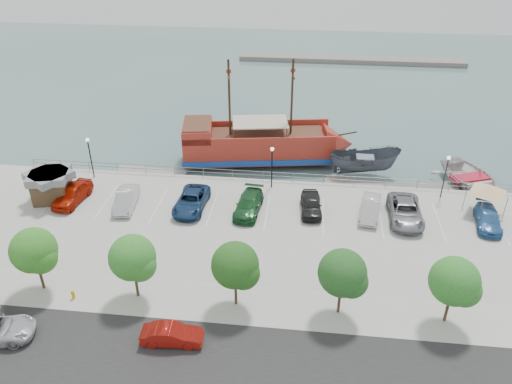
# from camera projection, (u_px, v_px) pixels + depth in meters

# --- Properties ---
(ground) EXTENTS (160.00, 160.00, 0.00)m
(ground) POSITION_uv_depth(u_px,v_px,m) (265.00, 234.00, 43.53)
(ground) COLOR #42605C
(street) EXTENTS (100.00, 8.00, 0.04)m
(street) POSITION_uv_depth(u_px,v_px,m) (238.00, 376.00, 29.31)
(street) COLOR black
(street) RESTS_ON land_slab
(sidewalk) EXTENTS (100.00, 4.00, 0.05)m
(sidewalk) POSITION_uv_depth(u_px,v_px,m) (250.00, 305.00, 34.45)
(sidewalk) COLOR #B2ADA0
(sidewalk) RESTS_ON land_slab
(seawall_railing) EXTENTS (50.00, 0.06, 1.00)m
(seawall_railing) POSITION_uv_depth(u_px,v_px,m) (273.00, 176.00, 49.45)
(seawall_railing) COLOR slate
(seawall_railing) RESTS_ON land_slab
(far_shore) EXTENTS (40.00, 3.00, 0.80)m
(far_shore) POSITION_uv_depth(u_px,v_px,m) (351.00, 60.00, 89.48)
(far_shore) COLOR gray
(far_shore) RESTS_ON ground
(pirate_ship) EXTENTS (19.22, 8.06, 11.96)m
(pirate_ship) POSITION_uv_depth(u_px,v_px,m) (271.00, 145.00, 54.65)
(pirate_ship) COLOR #A52B1E
(pirate_ship) RESTS_ON ground
(patrol_boat) EXTENTS (7.69, 3.87, 2.84)m
(patrol_boat) POSITION_uv_depth(u_px,v_px,m) (364.00, 164.00, 51.98)
(patrol_boat) COLOR #464B55
(patrol_boat) RESTS_ON ground
(speedboat) EXTENTS (8.17, 9.52, 1.66)m
(speedboat) POSITION_uv_depth(u_px,v_px,m) (470.00, 180.00, 50.21)
(speedboat) COLOR silver
(speedboat) RESTS_ON ground
(dock_west) EXTENTS (7.66, 2.92, 0.43)m
(dock_west) POSITION_uv_depth(u_px,v_px,m) (150.00, 174.00, 52.61)
(dock_west) COLOR gray
(dock_west) RESTS_ON ground
(dock_mid) EXTENTS (7.05, 2.97, 0.39)m
(dock_mid) POSITION_uv_depth(u_px,v_px,m) (359.00, 186.00, 50.46)
(dock_mid) COLOR gray
(dock_mid) RESTS_ON ground
(dock_east) EXTENTS (7.58, 3.12, 0.42)m
(dock_east) POSITION_uv_depth(u_px,v_px,m) (421.00, 189.00, 49.84)
(dock_east) COLOR slate
(dock_east) RESTS_ON ground
(shed) EXTENTS (4.06, 4.06, 2.80)m
(shed) POSITION_uv_depth(u_px,v_px,m) (51.00, 185.00, 45.97)
(shed) COLOR #4D3722
(shed) RESTS_ON land_slab
(canopy_tent) EXTENTS (4.87, 4.87, 3.23)m
(canopy_tent) POSITION_uv_depth(u_px,v_px,m) (490.00, 185.00, 43.32)
(canopy_tent) COLOR slate
(canopy_tent) RESTS_ON land_slab
(street_sedan) EXTENTS (3.98, 1.63, 1.28)m
(street_sedan) POSITION_uv_depth(u_px,v_px,m) (172.00, 335.00, 31.22)
(street_sedan) COLOR maroon
(street_sedan) RESTS_ON street
(fire_hydrant) EXTENTS (0.24, 0.24, 0.68)m
(fire_hydrant) POSITION_uv_depth(u_px,v_px,m) (73.00, 295.00, 34.81)
(fire_hydrant) COLOR #DD8E00
(fire_hydrant) RESTS_ON sidewalk
(lamp_post_left) EXTENTS (0.36, 0.36, 4.28)m
(lamp_post_left) POSITION_uv_depth(u_px,v_px,m) (89.00, 151.00, 48.90)
(lamp_post_left) COLOR black
(lamp_post_left) RESTS_ON land_slab
(lamp_post_mid) EXTENTS (0.36, 0.36, 4.28)m
(lamp_post_mid) POSITION_uv_depth(u_px,v_px,m) (272.00, 160.00, 47.11)
(lamp_post_mid) COLOR black
(lamp_post_mid) RESTS_ON land_slab
(lamp_post_right) EXTENTS (0.36, 0.36, 4.28)m
(lamp_post_right) POSITION_uv_depth(u_px,v_px,m) (446.00, 169.00, 45.52)
(lamp_post_right) COLOR black
(lamp_post_right) RESTS_ON land_slab
(tree_b) EXTENTS (3.30, 3.20, 5.00)m
(tree_b) POSITION_uv_depth(u_px,v_px,m) (35.00, 252.00, 34.20)
(tree_b) COLOR #473321
(tree_b) RESTS_ON sidewalk
(tree_c) EXTENTS (3.30, 3.20, 5.00)m
(tree_c) POSITION_uv_depth(u_px,v_px,m) (134.00, 260.00, 33.51)
(tree_c) COLOR #473321
(tree_c) RESTS_ON sidewalk
(tree_d) EXTENTS (3.30, 3.20, 5.00)m
(tree_d) POSITION_uv_depth(u_px,v_px,m) (237.00, 267.00, 32.81)
(tree_d) COLOR #473321
(tree_d) RESTS_ON sidewalk
(tree_e) EXTENTS (3.30, 3.20, 5.00)m
(tree_e) POSITION_uv_depth(u_px,v_px,m) (345.00, 275.00, 32.12)
(tree_e) COLOR #473321
(tree_e) RESTS_ON sidewalk
(tree_f) EXTENTS (3.30, 3.20, 5.00)m
(tree_f) POSITION_uv_depth(u_px,v_px,m) (457.00, 283.00, 31.42)
(tree_f) COLOR #473321
(tree_f) RESTS_ON sidewalk
(parked_car_a) EXTENTS (2.55, 5.12, 1.68)m
(parked_car_a) POSITION_uv_depth(u_px,v_px,m) (72.00, 194.00, 45.87)
(parked_car_a) COLOR #AE1B06
(parked_car_a) RESTS_ON land_slab
(parked_car_b) EXTENTS (2.08, 4.79, 1.53)m
(parked_car_b) POSITION_uv_depth(u_px,v_px,m) (126.00, 199.00, 45.18)
(parked_car_b) COLOR #BCBCBE
(parked_car_b) RESTS_ON land_slab
(parked_car_c) EXTENTS (2.71, 5.57, 1.52)m
(parked_car_c) POSITION_uv_depth(u_px,v_px,m) (191.00, 201.00, 44.91)
(parked_car_c) COLOR navy
(parked_car_c) RESTS_ON land_slab
(parked_car_d) EXTENTS (2.52, 5.32, 1.50)m
(parked_car_d) POSITION_uv_depth(u_px,v_px,m) (249.00, 204.00, 44.42)
(parked_car_d) COLOR #1C5126
(parked_car_d) RESTS_ON land_slab
(parked_car_e) EXTENTS (2.11, 4.61, 1.53)m
(parked_car_e) POSITION_uv_depth(u_px,v_px,m) (311.00, 204.00, 44.42)
(parked_car_e) COLOR black
(parked_car_e) RESTS_ON land_slab
(parked_car_f) EXTENTS (2.33, 4.87, 1.54)m
(parked_car_f) POSITION_uv_depth(u_px,v_px,m) (370.00, 208.00, 43.86)
(parked_car_f) COLOR silver
(parked_car_f) RESTS_ON land_slab
(parked_car_g) EXTENTS (2.80, 5.92, 1.64)m
(parked_car_g) POSITION_uv_depth(u_px,v_px,m) (405.00, 211.00, 43.30)
(parked_car_g) COLOR gray
(parked_car_g) RESTS_ON land_slab
(parked_car_h) EXTENTS (2.48, 4.91, 1.37)m
(parked_car_h) POSITION_uv_depth(u_px,v_px,m) (488.00, 219.00, 42.52)
(parked_car_h) COLOR #32639E
(parked_car_h) RESTS_ON land_slab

